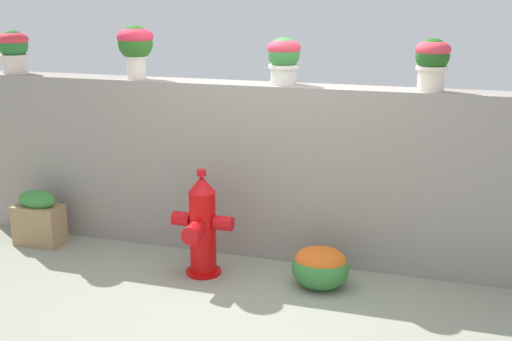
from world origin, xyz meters
TOP-DOWN VIEW (x-y plane):
  - ground_plane at (0.00, 0.00)m, footprint 24.00×24.00m
  - stone_wall at (0.00, 0.90)m, footprint 6.02×0.34m
  - potted_plant_0 at (-2.70, 0.89)m, footprint 0.30×0.30m
  - potted_plant_1 at (-1.36, 0.87)m, footprint 0.33×0.33m
  - potted_plant_2 at (0.04, 0.92)m, footprint 0.29×0.29m
  - potted_plant_3 at (1.28, 0.87)m, footprint 0.28×0.28m
  - fire_hydrant at (-0.48, 0.25)m, footprint 0.54×0.43m
  - flower_bush_left at (0.54, 0.31)m, footprint 0.48×0.43m
  - planter_box at (-2.24, 0.43)m, footprint 0.46×0.26m

SIDE VIEW (x-z plane):
  - ground_plane at x=0.00m, z-range 0.00..0.00m
  - flower_bush_left at x=0.54m, z-range 0.01..0.36m
  - planter_box at x=-2.24m, z-range -0.01..0.52m
  - fire_hydrant at x=-0.48m, z-range -0.03..0.89m
  - stone_wall at x=0.00m, z-range 0.00..1.57m
  - potted_plant_2 at x=0.04m, z-range 1.61..2.01m
  - potted_plant_0 at x=-2.70m, z-range 1.61..2.04m
  - potted_plant_3 at x=1.28m, z-range 1.62..2.04m
  - potted_plant_1 at x=-1.36m, z-range 1.65..2.14m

